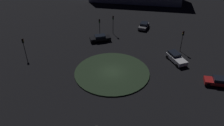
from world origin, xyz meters
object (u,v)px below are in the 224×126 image
object	(u,v)px
car_black	(100,38)
car_white	(176,58)
car_grey	(144,25)
traffic_light_north	(113,21)
car_red	(219,81)
traffic_light_west	(24,44)
traffic_light_northeast	(182,37)
traffic_light_northwest	(100,24)

from	to	relation	value
car_black	car_white	bearing A→B (deg)	-45.05
car_grey	car_black	bearing A→B (deg)	-35.74
car_grey	traffic_light_north	size ratio (longest dim) A/B	0.95
car_red	traffic_light_west	xyz separation A→B (m)	(-34.32, -2.32, 2.17)
traffic_light_northeast	car_black	bearing A→B (deg)	-44.31
car_black	traffic_light_northeast	world-z (taller)	traffic_light_northeast
car_grey	car_black	xyz separation A→B (m)	(-7.69, -9.77, -0.01)
traffic_light_north	traffic_light_northeast	distance (m)	15.83
car_red	car_white	distance (m)	8.69
car_red	car_white	world-z (taller)	car_white
traffic_light_northwest	traffic_light_northeast	distance (m)	18.36
car_white	traffic_light_west	distance (m)	28.43
traffic_light_northeast	car_white	bearing A→B (deg)	35.67
car_red	traffic_light_north	bearing A→B (deg)	-37.47
car_grey	car_red	distance (m)	24.16
car_white	traffic_light_north	bearing A→B (deg)	-155.76
car_white	traffic_light_northwest	bearing A→B (deg)	-148.22
traffic_light_northwest	traffic_light_northeast	world-z (taller)	traffic_light_northeast
car_grey	traffic_light_northwest	size ratio (longest dim) A/B	1.11
car_grey	traffic_light_northeast	size ratio (longest dim) A/B	0.94
car_grey	traffic_light_west	bearing A→B (deg)	-39.54
car_black	traffic_light_northeast	bearing A→B (deg)	-30.64
car_black	traffic_light_west	bearing A→B (deg)	-168.12
traffic_light_northwest	traffic_light_north	bearing A→B (deg)	86.38
car_white	car_red	bearing A→B (deg)	15.66
car_red	traffic_light_northeast	bearing A→B (deg)	-62.11
car_white	car_black	size ratio (longest dim) A/B	1.00
car_red	traffic_light_northwest	distance (m)	27.36
traffic_light_west	car_white	bearing A→B (deg)	14.28
car_black	traffic_light_north	bearing A→B (deg)	38.01
car_white	traffic_light_north	xyz separation A→B (m)	(-14.83, 7.90, 2.34)
car_red	traffic_light_northeast	distance (m)	11.61
traffic_light_west	car_grey	bearing A→B (deg)	46.91
traffic_light_northwest	traffic_light_northeast	xyz separation A→B (m)	(18.19, -2.41, 0.44)
car_black	traffic_light_northeast	distance (m)	17.09
car_white	traffic_light_northeast	bearing A→B (deg)	134.66
traffic_light_west	car_red	bearing A→B (deg)	2.80
traffic_light_west	traffic_light_northwest	bearing A→B (deg)	54.37
car_red	traffic_light_north	size ratio (longest dim) A/B	1.00
car_grey	car_white	xyz separation A→B (m)	(8.65, -13.24, 0.05)
car_grey	traffic_light_north	bearing A→B (deg)	-46.64
car_grey	traffic_light_northwest	bearing A→B (deg)	-51.01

